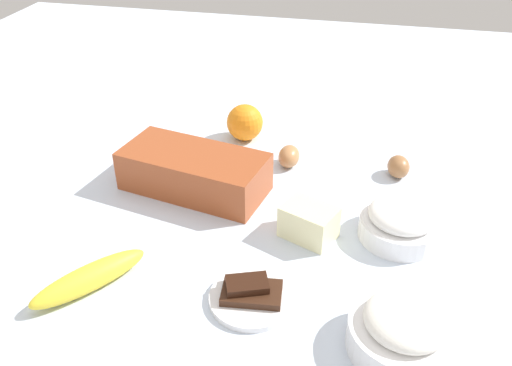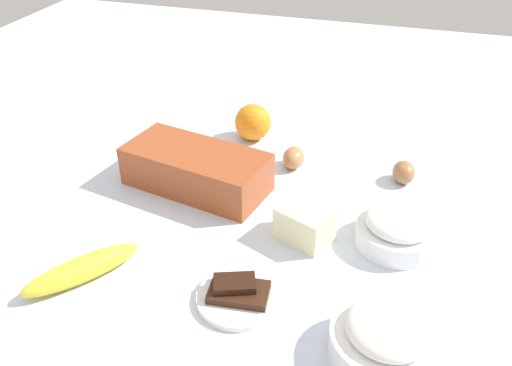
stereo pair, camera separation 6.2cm
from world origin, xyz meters
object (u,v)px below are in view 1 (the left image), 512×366
banana (89,278)px  butter_block (309,222)px  flour_bowl (404,330)px  egg_beside_bowl (289,156)px  egg_near_butter (398,167)px  loaf_pan (194,171)px  orange_fruit (245,122)px  sugar_bowl (401,222)px  chocolate_plate (251,295)px

banana → butter_block: 0.37m
flour_bowl → egg_beside_bowl: flour_bowl is taller
butter_block → egg_near_butter: butter_block is taller
egg_beside_bowl → flour_bowl: bearing=117.8°
loaf_pan → butter_block: 0.26m
orange_fruit → egg_beside_bowl: 0.15m
loaf_pan → banana: (0.07, 0.30, -0.02)m
banana → butter_block: (-0.31, -0.20, 0.01)m
loaf_pan → egg_near_butter: (-0.39, -0.14, -0.02)m
sugar_bowl → butter_block: sugar_bowl is taller
loaf_pan → flour_bowl: loaf_pan is taller
egg_near_butter → chocolate_plate: (0.21, 0.41, -0.01)m
loaf_pan → sugar_bowl: 0.40m
loaf_pan → orange_fruit: size_ratio=3.62×
orange_fruit → egg_near_butter: 0.36m
orange_fruit → egg_near_butter: size_ratio=1.50×
sugar_bowl → banana: bearing=26.7°
banana → egg_near_butter: size_ratio=3.43×
butter_block → egg_near_butter: bearing=-122.7°
flour_bowl → butter_block: (0.16, -0.21, -0.00)m
flour_bowl → banana: (0.47, -0.01, -0.01)m
loaf_pan → egg_near_butter: size_ratio=5.42×
orange_fruit → butter_block: orange_fruit is taller
butter_block → sugar_bowl: bearing=-167.7°
egg_near_butter → orange_fruit: bearing=-14.1°
chocolate_plate → loaf_pan: bearing=-56.8°
egg_near_butter → chocolate_plate: 0.46m
loaf_pan → chocolate_plate: bearing=134.6°
flour_bowl → egg_beside_bowl: size_ratio=2.48×
banana → egg_near_butter: bearing=-136.6°
sugar_bowl → orange_fruit: bearing=-39.7°
sugar_bowl → chocolate_plate: 0.30m
flour_bowl → orange_fruit: orange_fruit is taller
flour_bowl → chocolate_plate: bearing=-10.6°
butter_block → orange_fruit: bearing=-59.2°
flour_bowl → banana: bearing=-1.6°
loaf_pan → sugar_bowl: bearing=-178.0°
sugar_bowl → butter_block: size_ratio=1.58×
sugar_bowl → egg_beside_bowl: bearing=-40.3°
orange_fruit → butter_block: bearing=120.8°
flour_bowl → butter_block: 0.27m
chocolate_plate → butter_block: bearing=-109.8°
flour_bowl → egg_near_butter: bearing=-89.1°
sugar_bowl → egg_near_butter: 0.20m
egg_beside_bowl → egg_near_butter: bearing=-177.9°
banana → orange_fruit: 0.54m
orange_fruit → chocolate_plate: size_ratio=0.64×
banana → butter_block: bearing=-147.2°
sugar_bowl → egg_near_butter: (0.00, -0.20, -0.01)m
loaf_pan → orange_fruit: orange_fruit is taller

